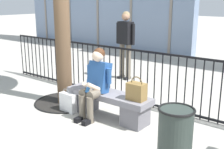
# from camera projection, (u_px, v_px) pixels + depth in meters

# --- Properties ---
(ground_plane) EXTENTS (60.00, 60.00, 0.00)m
(ground_plane) POSITION_uv_depth(u_px,v_px,m) (108.00, 117.00, 5.10)
(ground_plane) COLOR #B2ADA3
(stone_bench) EXTENTS (1.60, 0.44, 0.45)m
(stone_bench) POSITION_uv_depth(u_px,v_px,m) (108.00, 102.00, 5.03)
(stone_bench) COLOR slate
(stone_bench) RESTS_ON ground
(seated_person_with_phone) EXTENTS (0.52, 0.66, 1.21)m
(seated_person_with_phone) POSITION_uv_depth(u_px,v_px,m) (96.00, 81.00, 4.94)
(seated_person_with_phone) COLOR #6B6051
(seated_person_with_phone) RESTS_ON ground
(handbag_on_bench) EXTENTS (0.29, 0.19, 0.38)m
(handbag_on_bench) POSITION_uv_depth(u_px,v_px,m) (136.00, 91.00, 4.59)
(handbag_on_bench) COLOR olive
(handbag_on_bench) RESTS_ON stone_bench
(shopping_bag) EXTENTS (0.34, 0.13, 0.45)m
(shopping_bag) POSITION_uv_depth(u_px,v_px,m) (68.00, 102.00, 5.29)
(shopping_bag) COLOR white
(shopping_bag) RESTS_ON ground
(bystander_at_railing) EXTENTS (0.55, 0.29, 1.71)m
(bystander_at_railing) POSITION_uv_depth(u_px,v_px,m) (125.00, 40.00, 7.30)
(bystander_at_railing) COLOR #6B6051
(bystander_at_railing) RESTS_ON ground
(plaza_railing) EXTENTS (7.52, 0.04, 1.08)m
(plaza_railing) POSITION_uv_depth(u_px,v_px,m) (137.00, 77.00, 5.64)
(plaza_railing) COLOR black
(plaza_railing) RESTS_ON ground
(trash_can) EXTENTS (0.43, 0.43, 0.82)m
(trash_can) POSITION_uv_depth(u_px,v_px,m) (175.00, 140.00, 3.38)
(trash_can) COLOR #2D3833
(trash_can) RESTS_ON ground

